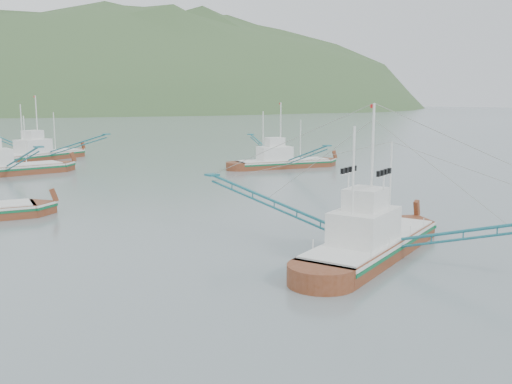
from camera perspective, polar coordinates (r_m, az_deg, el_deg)
ground at (r=35.51m, az=6.23°, el=-6.31°), size 1200.00×1200.00×0.00m
main_boat at (r=35.43m, az=11.54°, el=-3.26°), size 14.11×24.11×10.01m
bg_boat_far at (r=78.40m, az=-24.19°, el=2.60°), size 14.83×26.83×10.86m
bg_boat_right at (r=79.63m, az=2.68°, el=3.76°), size 13.77×23.53×9.76m
bg_boat_extra at (r=95.85m, az=-20.77°, el=4.31°), size 15.15×25.55×10.86m
headland_right at (r=525.35m, az=-9.53°, el=8.13°), size 684.00×432.00×306.00m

